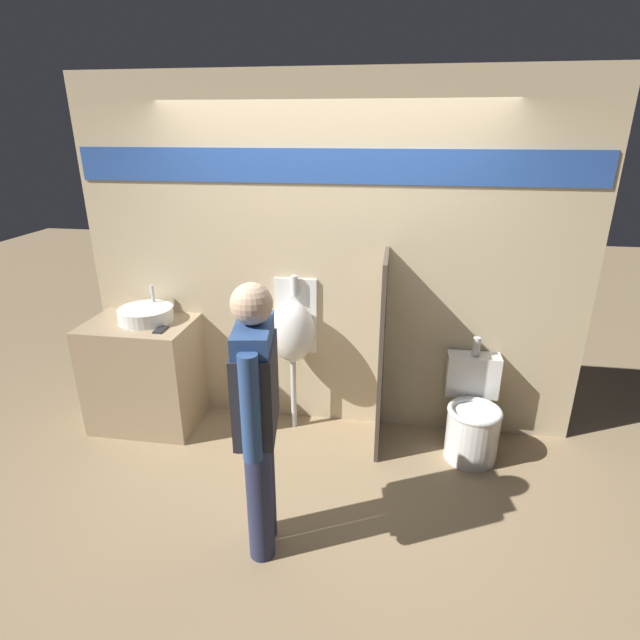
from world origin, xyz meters
name	(u,v)px	position (x,y,z in m)	size (l,w,h in m)	color
ground_plane	(316,459)	(0.00, 0.00, 0.00)	(16.00, 16.00, 0.00)	#997F5B
display_wall	(329,262)	(0.00, 0.60, 1.36)	(3.85, 0.07, 2.70)	beige
sink_counter	(145,374)	(-1.46, 0.29, 0.45)	(0.83, 0.57, 0.89)	tan
sink_basin	(146,314)	(-1.41, 0.34, 0.95)	(0.42, 0.42, 0.25)	white
cell_phone	(161,330)	(-1.21, 0.17, 0.90)	(0.07, 0.14, 0.01)	#232328
divider_near_counter	(382,355)	(0.44, 0.30, 0.75)	(0.03, 0.55, 1.50)	#4C4238
urinal_near_counter	(293,331)	(-0.25, 0.42, 0.84)	(0.35, 0.31, 1.26)	silver
toilet	(472,417)	(1.13, 0.27, 0.30)	(0.39, 0.56, 0.87)	white
person_in_vest	(257,406)	(-0.18, -0.85, 0.94)	(0.27, 0.56, 1.62)	#282D4C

